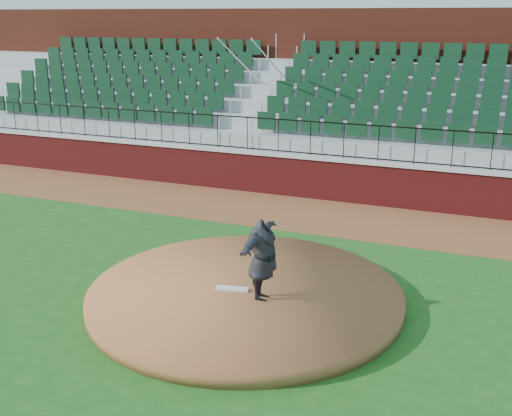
# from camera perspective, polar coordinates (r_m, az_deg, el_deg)

# --- Properties ---
(ground) EXTENTS (90.00, 90.00, 0.00)m
(ground) POSITION_cam_1_polar(r_m,az_deg,el_deg) (12.56, -2.60, -7.57)
(ground) COLOR #184C15
(ground) RESTS_ON ground
(warning_track) EXTENTS (34.00, 3.20, 0.01)m
(warning_track) POSITION_cam_1_polar(r_m,az_deg,el_deg) (17.27, 4.87, -0.53)
(warning_track) COLOR brown
(warning_track) RESTS_ON ground
(field_wall) EXTENTS (34.00, 0.35, 1.20)m
(field_wall) POSITION_cam_1_polar(r_m,az_deg,el_deg) (18.58, 6.40, 2.62)
(field_wall) COLOR maroon
(field_wall) RESTS_ON ground
(wall_cap) EXTENTS (34.00, 0.45, 0.10)m
(wall_cap) POSITION_cam_1_polar(r_m,az_deg,el_deg) (18.43, 6.46, 4.58)
(wall_cap) COLOR #B7B7B7
(wall_cap) RESTS_ON field_wall
(wall_railing) EXTENTS (34.00, 0.05, 1.00)m
(wall_railing) POSITION_cam_1_polar(r_m,az_deg,el_deg) (18.32, 6.52, 6.26)
(wall_railing) COLOR black
(wall_railing) RESTS_ON wall_cap
(seating_stands) EXTENTS (34.00, 5.10, 4.60)m
(seating_stands) POSITION_cam_1_polar(r_m,az_deg,el_deg) (20.84, 8.64, 8.91)
(seating_stands) COLOR gray
(seating_stands) RESTS_ON ground
(concourse_wall) EXTENTS (34.00, 0.50, 5.50)m
(concourse_wall) POSITION_cam_1_polar(r_m,az_deg,el_deg) (23.49, 10.35, 10.87)
(concourse_wall) COLOR maroon
(concourse_wall) RESTS_ON ground
(pitchers_mound) EXTENTS (6.03, 6.03, 0.25)m
(pitchers_mound) POSITION_cam_1_polar(r_m,az_deg,el_deg) (12.08, -1.01, -7.96)
(pitchers_mound) COLOR brown
(pitchers_mound) RESTS_ON ground
(pitching_rubber) EXTENTS (0.65, 0.27, 0.04)m
(pitching_rubber) POSITION_cam_1_polar(r_m,az_deg,el_deg) (11.99, -2.21, -7.40)
(pitching_rubber) COLOR silver
(pitching_rubber) RESTS_ON pitchers_mound
(pitcher) EXTENTS (0.69, 1.95, 1.55)m
(pitcher) POSITION_cam_1_polar(r_m,az_deg,el_deg) (11.32, 0.60, -4.77)
(pitcher) COLOR black
(pitcher) RESTS_ON pitchers_mound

